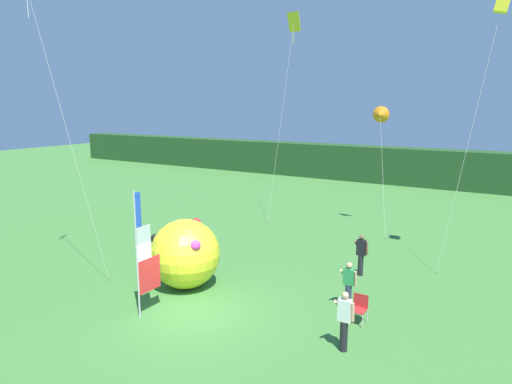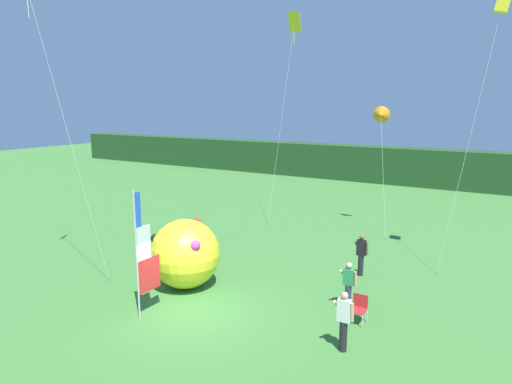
% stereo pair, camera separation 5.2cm
% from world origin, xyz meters
% --- Properties ---
extents(ground_plane, '(120.00, 120.00, 0.00)m').
position_xyz_m(ground_plane, '(0.00, 0.00, 0.00)').
color(ground_plane, '#3D7533').
extents(distant_treeline, '(80.00, 2.40, 3.16)m').
position_xyz_m(distant_treeline, '(0.00, 29.20, 1.58)').
color(distant_treeline, '#1E421E').
rests_on(distant_treeline, ground).
extents(banner_flag, '(0.06, 1.03, 4.22)m').
position_xyz_m(banner_flag, '(-1.38, -0.89, 2.02)').
color(banner_flag, '#B7B7BC').
rests_on(banner_flag, ground).
extents(person_near_banner, '(0.55, 0.48, 1.63)m').
position_xyz_m(person_near_banner, '(4.12, 3.05, 0.87)').
color(person_near_banner, '#2D334C').
rests_on(person_near_banner, ground).
extents(person_mid_field, '(0.55, 0.48, 1.76)m').
position_xyz_m(person_mid_field, '(4.97, 0.37, 0.94)').
color(person_mid_field, black).
rests_on(person_mid_field, ground).
extents(person_far_left, '(0.55, 0.48, 1.71)m').
position_xyz_m(person_far_left, '(3.48, 6.22, 0.92)').
color(person_far_left, black).
rests_on(person_far_left, ground).
extents(inflatable_balloon, '(2.66, 2.62, 2.62)m').
position_xyz_m(inflatable_balloon, '(-1.78, 1.60, 1.32)').
color(inflatable_balloon, yellow).
rests_on(inflatable_balloon, ground).
extents(folding_chair, '(0.51, 0.51, 0.89)m').
position_xyz_m(folding_chair, '(4.77, 2.27, 0.51)').
color(folding_chair, '#BCBCC1').
rests_on(folding_chair, ground).
extents(kite_yellow_diamond_0, '(1.09, 1.88, 11.85)m').
position_xyz_m(kite_yellow_diamond_0, '(-3.11, 12.78, 10.76)').
color(kite_yellow_diamond_0, brown).
rests_on(kite_yellow_diamond_0, ground).
extents(kite_white_diamond_1, '(2.68, 1.20, 11.45)m').
position_xyz_m(kite_white_diamond_1, '(-6.96, -0.34, 10.23)').
color(kite_white_diamond_1, brown).
rests_on(kite_white_diamond_1, ground).
extents(kite_orange_delta_2, '(1.55, 1.95, 6.74)m').
position_xyz_m(kite_orange_delta_2, '(1.85, 13.49, 6.27)').
color(kite_orange_delta_2, brown).
rests_on(kite_orange_delta_2, ground).
extents(kite_yellow_box_3, '(1.73, 1.15, 10.86)m').
position_xyz_m(kite_yellow_box_3, '(7.50, 8.81, 10.42)').
color(kite_yellow_box_3, brown).
rests_on(kite_yellow_box_3, ground).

